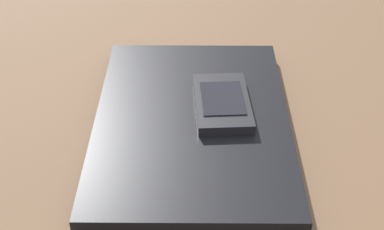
% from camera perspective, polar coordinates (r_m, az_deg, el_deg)
% --- Properties ---
extents(desk_surface, '(1.20, 0.80, 0.03)m').
position_cam_1_polar(desk_surface, '(0.60, 2.63, -5.52)').
color(desk_surface, brown).
rests_on(desk_surface, ground).
extents(laptop_closed, '(0.34, 0.25, 0.02)m').
position_cam_1_polar(laptop_closed, '(0.62, 0.00, -0.78)').
color(laptop_closed, black).
rests_on(laptop_closed, desk_surface).
extents(cell_phone_on_laptop, '(0.11, 0.07, 0.01)m').
position_cam_1_polar(cell_phone_on_laptop, '(0.62, 3.16, 1.31)').
color(cell_phone_on_laptop, black).
rests_on(cell_phone_on_laptop, laptop_closed).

